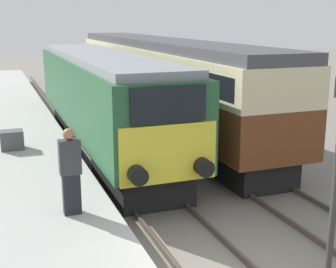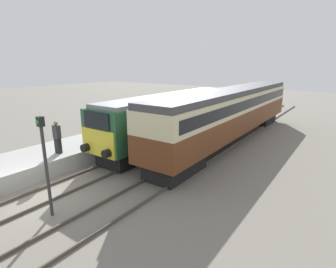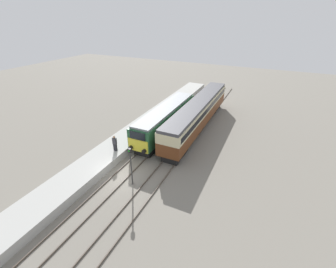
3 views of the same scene
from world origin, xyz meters
name	(u,v)px [view 3 (image 3 of 3)]	position (x,y,z in m)	size (l,w,h in m)	color
ground_plane	(121,176)	(0.00, 0.00, 0.00)	(120.00, 120.00, 0.00)	slate
platform_left	(136,132)	(-3.30, 8.00, 0.44)	(3.50, 50.00, 0.89)	#A8A8A3
rails_near_track	(146,151)	(0.00, 5.00, 0.07)	(1.51, 60.00, 0.14)	#4C4238
rails_far_track	(173,158)	(3.40, 5.00, 0.07)	(1.50, 60.00, 0.14)	#4C4238
locomotive	(166,119)	(0.00, 10.43, 2.06)	(2.70, 14.51, 3.67)	black
passenger_carriage	(198,112)	(3.40, 13.62, 2.45)	(2.75, 20.18, 4.02)	black
person_on_platform	(115,143)	(-2.48, 2.59, 1.82)	(0.44, 0.26, 1.85)	black
signal_post	(131,164)	(1.70, -0.49, 2.35)	(0.24, 0.28, 3.96)	#333333
luggage_crate	(136,126)	(-3.42, 8.33, 1.19)	(0.70, 0.56, 0.60)	#4C4C51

